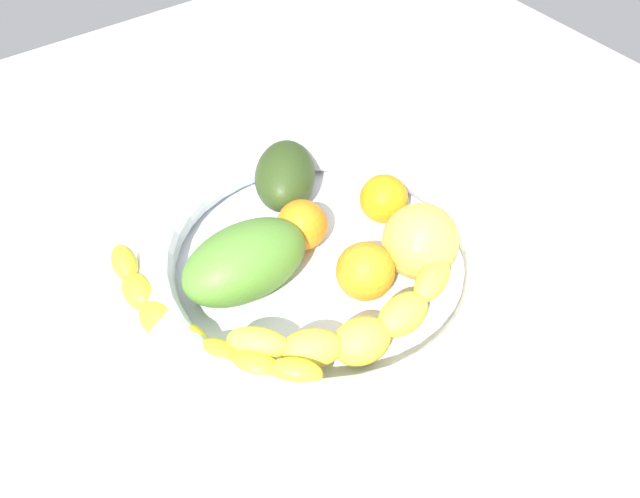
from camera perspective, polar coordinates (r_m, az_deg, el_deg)
name	(u,v)px	position (r cm, az deg, el deg)	size (l,w,h in cm)	color
kitchen_counter	(320,291)	(67.75, 0.00, -3.60)	(120.00, 120.00, 3.00)	#B1AA9D
fruit_bowl	(320,263)	(64.51, 0.00, -1.17)	(34.83, 34.83, 5.39)	silver
banana_draped_left	(192,332)	(58.54, -10.80, -6.95)	(23.54, 10.46, 4.54)	yellow
banana_draped_right	(357,329)	(57.63, 3.13, -6.77)	(9.52, 22.11, 4.69)	yellow
orange_front	(384,199)	(69.12, 5.45, 4.27)	(5.04, 5.04, 5.04)	orange
orange_mid_left	(365,271)	(61.67, 3.87, -1.91)	(5.52, 5.52, 5.52)	orange
orange_mid_right	(302,225)	(66.03, -1.54, 2.06)	(5.09, 5.09, 5.09)	orange
mango_green	(245,262)	(61.93, -6.39, -1.07)	(12.46, 7.64, 6.69)	#558C31
avocado_dark	(285,176)	(71.09, -2.99, 6.25)	(9.59, 6.36, 5.75)	#2F441A
apple_yellow	(420,241)	(63.57, 8.53, 0.64)	(7.32, 7.32, 7.32)	#D8C34F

